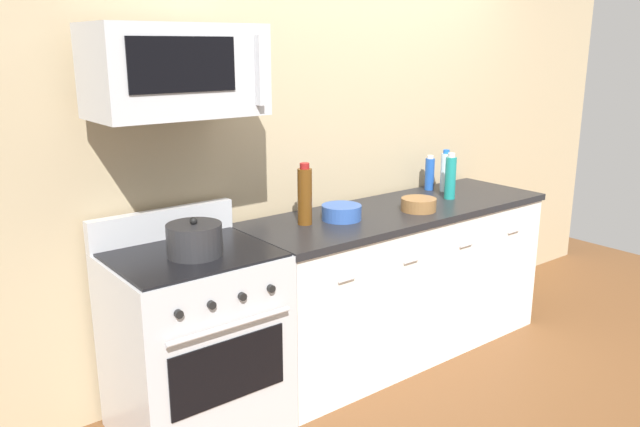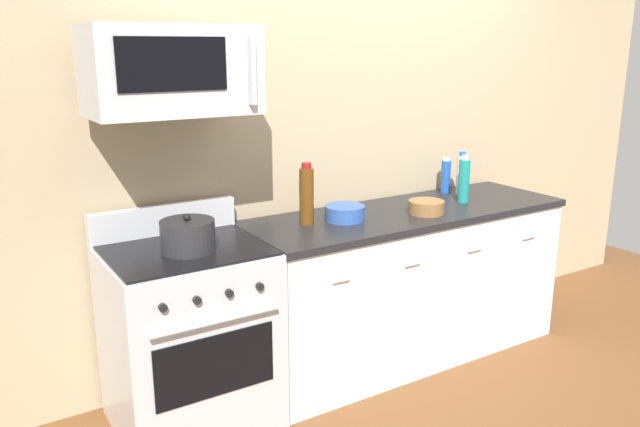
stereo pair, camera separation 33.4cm
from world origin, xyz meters
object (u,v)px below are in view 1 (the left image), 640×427
(microwave, at_px, (175,71))
(bottle_soda_blue, at_px, (430,173))
(bottle_sparkling_teal, at_px, (450,177))
(bottle_wine_amber, at_px, (305,195))
(bowl_blue_mixing, at_px, (342,212))
(range_oven, at_px, (195,341))
(bowl_wooden_salad, at_px, (419,204))
(stockpot, at_px, (194,240))
(bottle_water_clear, at_px, (445,172))

(microwave, distance_m, bottle_soda_blue, 2.02)
(microwave, bearing_deg, bottle_sparkling_teal, -2.32)
(bottle_wine_amber, distance_m, bowl_blue_mixing, 0.25)
(range_oven, xyz_separation_m, bowl_wooden_salad, (1.41, -0.12, 0.49))
(bowl_blue_mixing, relative_size, bowl_wooden_salad, 1.08)
(bottle_soda_blue, distance_m, bowl_blue_mixing, 0.97)
(bottle_wine_amber, relative_size, stockpot, 1.31)
(range_oven, distance_m, bottle_wine_amber, 0.94)
(range_oven, xyz_separation_m, bottle_water_clear, (1.92, 0.13, 0.58))
(bottle_wine_amber, xyz_separation_m, bowl_wooden_salad, (0.69, -0.18, -0.12))
(microwave, xyz_separation_m, stockpot, (-0.00, -0.10, -0.75))
(bottle_soda_blue, bearing_deg, bowl_wooden_salad, -143.50)
(microwave, height_order, bowl_wooden_salad, microwave)
(bottle_soda_blue, height_order, bottle_sparkling_teal, bottle_sparkling_teal)
(range_oven, xyz_separation_m, microwave, (0.00, 0.04, 1.28))
(bottle_sparkling_teal, height_order, bowl_blue_mixing, bottle_sparkling_teal)
(bottle_wine_amber, distance_m, bowl_wooden_salad, 0.73)
(range_oven, height_order, microwave, microwave)
(bottle_soda_blue, distance_m, bottle_wine_amber, 1.17)
(bowl_blue_mixing, xyz_separation_m, bowl_wooden_salad, (0.48, -0.13, -0.00))
(range_oven, height_order, bowl_blue_mixing, range_oven)
(bottle_wine_amber, height_order, bowl_blue_mixing, bottle_wine_amber)
(microwave, height_order, bottle_water_clear, microwave)
(microwave, height_order, bottle_wine_amber, microwave)
(bottle_sparkling_teal, bearing_deg, stockpot, -179.17)
(microwave, distance_m, bottle_water_clear, 2.05)
(bowl_wooden_salad, bearing_deg, bowl_blue_mixing, 164.83)
(range_oven, distance_m, bowl_wooden_salad, 1.50)
(bottle_soda_blue, xyz_separation_m, bowl_wooden_salad, (-0.47, -0.34, -0.07))
(range_oven, relative_size, bottle_soda_blue, 4.61)
(bottle_sparkling_teal, height_order, bowl_wooden_salad, bottle_sparkling_teal)
(bottle_soda_blue, bearing_deg, bottle_wine_amber, -171.96)
(bottle_sparkling_teal, relative_size, bowl_wooden_salad, 1.42)
(bottle_wine_amber, relative_size, bowl_wooden_salad, 1.63)
(stockpot, bearing_deg, bottle_sparkling_teal, 0.83)
(microwave, xyz_separation_m, bowl_wooden_salad, (1.41, -0.16, -0.79))
(range_oven, bearing_deg, microwave, 89.71)
(bottle_water_clear, bearing_deg, range_oven, -176.06)
(microwave, distance_m, stockpot, 0.76)
(bowl_blue_mixing, xyz_separation_m, stockpot, (-0.93, -0.07, 0.03))
(bottle_sparkling_teal, xyz_separation_m, bowl_blue_mixing, (-0.85, 0.04, -0.09))
(range_oven, bearing_deg, stockpot, -90.00)
(microwave, bearing_deg, bowl_wooden_salad, -6.56)
(bottle_sparkling_teal, xyz_separation_m, bottle_wine_amber, (-1.07, 0.09, 0.02))
(range_oven, distance_m, stockpot, 0.53)
(bottle_soda_blue, height_order, bowl_wooden_salad, bottle_soda_blue)
(bottle_water_clear, distance_m, bottle_soda_blue, 0.11)
(microwave, distance_m, bowl_blue_mixing, 1.22)
(range_oven, relative_size, bowl_wooden_salad, 5.22)
(bottle_water_clear, bearing_deg, stockpot, -174.49)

